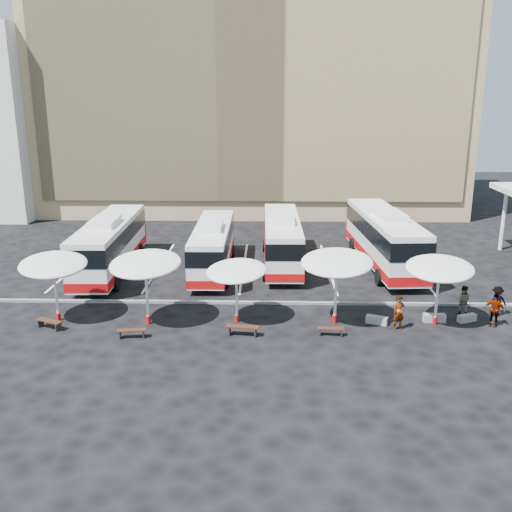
{
  "coord_description": "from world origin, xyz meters",
  "views": [
    {
      "loc": [
        1.84,
        -30.78,
        11.83
      ],
      "look_at": [
        1.0,
        3.0,
        2.2
      ],
      "focal_mm": 40.0,
      "sensor_mm": 36.0,
      "label": 1
    }
  ],
  "objects_px": {
    "conc_bench_0": "(377,320)",
    "passenger_2": "(494,310)",
    "bus_2": "(282,239)",
    "sunshade_4": "(440,269)",
    "bus_1": "(213,245)",
    "sunshade_1": "(145,264)",
    "passenger_1": "(463,301)",
    "bus_3": "(384,237)",
    "passenger_3": "(497,301)",
    "wood_bench_0": "(49,322)",
    "wood_bench_2": "(243,328)",
    "conc_bench_2": "(467,318)",
    "sunshade_2": "(236,271)",
    "sunshade_0": "(53,265)",
    "bus_0": "(110,243)",
    "wood_bench_1": "(132,331)",
    "passenger_0": "(399,313)",
    "wood_bench_3": "(331,330)",
    "conc_bench_1": "(434,318)",
    "sunshade_3": "(337,263)"
  },
  "relations": [
    {
      "from": "bus_3",
      "to": "conc_bench_0",
      "type": "height_order",
      "value": "bus_3"
    },
    {
      "from": "wood_bench_2",
      "to": "conc_bench_2",
      "type": "relative_size",
      "value": 1.62
    },
    {
      "from": "bus_3",
      "to": "passenger_3",
      "type": "distance_m",
      "value": 10.57
    },
    {
      "from": "sunshade_4",
      "to": "conc_bench_2",
      "type": "bearing_deg",
      "value": 12.8
    },
    {
      "from": "sunshade_4",
      "to": "conc_bench_0",
      "type": "height_order",
      "value": "sunshade_4"
    },
    {
      "from": "sunshade_0",
      "to": "passenger_2",
      "type": "height_order",
      "value": "sunshade_0"
    },
    {
      "from": "bus_3",
      "to": "passenger_1",
      "type": "relative_size",
      "value": 7.69
    },
    {
      "from": "wood_bench_1",
      "to": "passenger_0",
      "type": "height_order",
      "value": "passenger_0"
    },
    {
      "from": "bus_0",
      "to": "bus_2",
      "type": "height_order",
      "value": "bus_0"
    },
    {
      "from": "conc_bench_0",
      "to": "passenger_2",
      "type": "distance_m",
      "value": 6.13
    },
    {
      "from": "sunshade_3",
      "to": "passenger_1",
      "type": "height_order",
      "value": "sunshade_3"
    },
    {
      "from": "passenger_3",
      "to": "passenger_1",
      "type": "bearing_deg",
      "value": -7.47
    },
    {
      "from": "conc_bench_0",
      "to": "passenger_2",
      "type": "height_order",
      "value": "passenger_2"
    },
    {
      "from": "sunshade_3",
      "to": "conc_bench_0",
      "type": "relative_size",
      "value": 4.08
    },
    {
      "from": "sunshade_2",
      "to": "wood_bench_2",
      "type": "bearing_deg",
      "value": -77.75
    },
    {
      "from": "wood_bench_3",
      "to": "passenger_1",
      "type": "xyz_separation_m",
      "value": [
        7.59,
        2.98,
        0.54
      ]
    },
    {
      "from": "sunshade_0",
      "to": "sunshade_2",
      "type": "height_order",
      "value": "sunshade_0"
    },
    {
      "from": "sunshade_1",
      "to": "passenger_0",
      "type": "xyz_separation_m",
      "value": [
        13.16,
        -0.44,
        -2.4
      ]
    },
    {
      "from": "sunshade_0",
      "to": "wood_bench_3",
      "type": "xyz_separation_m",
      "value": [
        14.55,
        -1.68,
        -2.82
      ]
    },
    {
      "from": "sunshade_2",
      "to": "conc_bench_0",
      "type": "xyz_separation_m",
      "value": [
        7.48,
        -0.1,
        -2.64
      ]
    },
    {
      "from": "sunshade_2",
      "to": "bus_2",
      "type": "bearing_deg",
      "value": 76.54
    },
    {
      "from": "conc_bench_0",
      "to": "passenger_1",
      "type": "height_order",
      "value": "passenger_1"
    },
    {
      "from": "wood_bench_3",
      "to": "passenger_1",
      "type": "distance_m",
      "value": 8.17
    },
    {
      "from": "conc_bench_1",
      "to": "conc_bench_2",
      "type": "bearing_deg",
      "value": 2.56
    },
    {
      "from": "sunshade_2",
      "to": "passenger_0",
      "type": "xyz_separation_m",
      "value": [
        8.45,
        -0.82,
        -1.94
      ]
    },
    {
      "from": "wood_bench_0",
      "to": "wood_bench_2",
      "type": "relative_size",
      "value": 0.92
    },
    {
      "from": "bus_3",
      "to": "sunshade_3",
      "type": "distance_m",
      "value": 11.71
    },
    {
      "from": "passenger_0",
      "to": "conc_bench_1",
      "type": "bearing_deg",
      "value": 5.48
    },
    {
      "from": "sunshade_4",
      "to": "wood_bench_2",
      "type": "xyz_separation_m",
      "value": [
        -10.18,
        -1.72,
        -2.72
      ]
    },
    {
      "from": "bus_3",
      "to": "sunshade_3",
      "type": "relative_size",
      "value": 2.86
    },
    {
      "from": "passenger_1",
      "to": "passenger_2",
      "type": "distance_m",
      "value": 1.86
    },
    {
      "from": "bus_1",
      "to": "sunshade_1",
      "type": "relative_size",
      "value": 2.55
    },
    {
      "from": "bus_2",
      "to": "bus_1",
      "type": "bearing_deg",
      "value": -162.19
    },
    {
      "from": "conc_bench_2",
      "to": "passenger_1",
      "type": "xyz_separation_m",
      "value": [
        0.05,
        0.94,
        0.66
      ]
    },
    {
      "from": "bus_3",
      "to": "passenger_0",
      "type": "bearing_deg",
      "value": -100.84
    },
    {
      "from": "sunshade_1",
      "to": "conc_bench_0",
      "type": "relative_size",
      "value": 3.86
    },
    {
      "from": "wood_bench_1",
      "to": "bus_3",
      "type": "bearing_deg",
      "value": 40.84
    },
    {
      "from": "conc_bench_2",
      "to": "passenger_2",
      "type": "bearing_deg",
      "value": -24.96
    },
    {
      "from": "passenger_2",
      "to": "sunshade_3",
      "type": "bearing_deg",
      "value": -151.4
    },
    {
      "from": "sunshade_0",
      "to": "wood_bench_2",
      "type": "distance_m",
      "value": 10.59
    },
    {
      "from": "sunshade_0",
      "to": "wood_bench_0",
      "type": "distance_m",
      "value": 3.01
    },
    {
      "from": "wood_bench_0",
      "to": "conc_bench_1",
      "type": "bearing_deg",
      "value": 4.01
    },
    {
      "from": "conc_bench_0",
      "to": "conc_bench_2",
      "type": "bearing_deg",
      "value": 4.97
    },
    {
      "from": "bus_2",
      "to": "sunshade_4",
      "type": "distance_m",
      "value": 13.64
    },
    {
      "from": "sunshade_3",
      "to": "wood_bench_2",
      "type": "bearing_deg",
      "value": -159.62
    },
    {
      "from": "wood_bench_3",
      "to": "conc_bench_0",
      "type": "height_order",
      "value": "conc_bench_0"
    },
    {
      "from": "bus_2",
      "to": "bus_3",
      "type": "bearing_deg",
      "value": -2.49
    },
    {
      "from": "sunshade_1",
      "to": "wood_bench_3",
      "type": "height_order",
      "value": "sunshade_1"
    },
    {
      "from": "sunshade_4",
      "to": "wood_bench_2",
      "type": "relative_size",
      "value": 2.52
    },
    {
      "from": "wood_bench_2",
      "to": "conc_bench_2",
      "type": "xyz_separation_m",
      "value": [
        12.01,
        2.14,
        -0.19
      ]
    }
  ]
}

